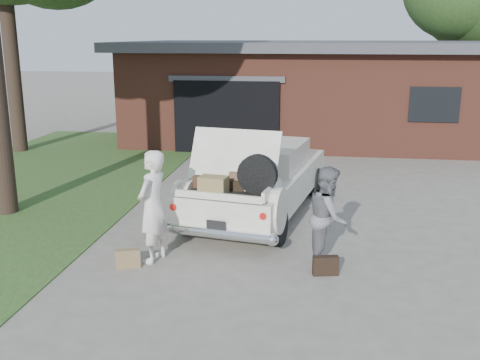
# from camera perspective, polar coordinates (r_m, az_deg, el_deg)

# --- Properties ---
(ground) EXTENTS (90.00, 90.00, 0.00)m
(ground) POSITION_cam_1_polar(r_m,az_deg,el_deg) (9.41, -0.54, -7.41)
(ground) COLOR gray
(ground) RESTS_ON ground
(grass_strip) EXTENTS (6.00, 16.00, 0.02)m
(grass_strip) POSITION_cam_1_polar(r_m,az_deg,el_deg) (13.94, -21.42, -1.06)
(grass_strip) COLOR #2D4C1E
(grass_strip) RESTS_ON ground
(house) EXTENTS (12.80, 7.80, 3.30)m
(house) POSITION_cam_1_polar(r_m,az_deg,el_deg) (20.18, 7.38, 9.16)
(house) COLOR brown
(house) RESTS_ON ground
(sedan) EXTENTS (2.69, 5.12, 1.92)m
(sedan) POSITION_cam_1_polar(r_m,az_deg,el_deg) (11.25, 1.84, 0.11)
(sedan) COLOR white
(sedan) RESTS_ON ground
(woman_left) EXTENTS (0.58, 0.74, 1.80)m
(woman_left) POSITION_cam_1_polar(r_m,az_deg,el_deg) (8.92, -8.87, -2.69)
(woman_left) COLOR silver
(woman_left) RESTS_ON ground
(woman_right) EXTENTS (0.62, 0.78, 1.58)m
(woman_right) POSITION_cam_1_polar(r_m,az_deg,el_deg) (8.82, 8.94, -3.67)
(woman_right) COLOR slate
(woman_right) RESTS_ON ground
(suitcase_left) EXTENTS (0.40, 0.23, 0.29)m
(suitcase_left) POSITION_cam_1_polar(r_m,az_deg,el_deg) (8.97, -11.31, -7.83)
(suitcase_left) COLOR olive
(suitcase_left) RESTS_ON ground
(suitcase_right) EXTENTS (0.40, 0.20, 0.30)m
(suitcase_right) POSITION_cam_1_polar(r_m,az_deg,el_deg) (8.63, 8.68, -8.59)
(suitcase_right) COLOR black
(suitcase_right) RESTS_ON ground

